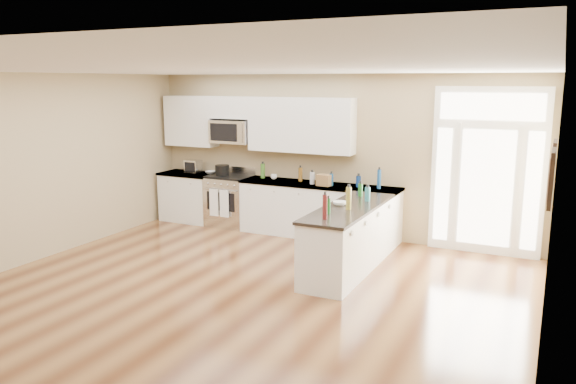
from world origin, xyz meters
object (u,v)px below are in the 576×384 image
at_px(peninsula_cabinet, 349,241).
at_px(stockpot, 222,170).
at_px(kitchen_range, 230,200).
at_px(toaster_oven, 193,166).

relative_size(peninsula_cabinet, stockpot, 8.73).
bearing_deg(peninsula_cabinet, stockpot, 154.58).
relative_size(kitchen_range, toaster_oven, 3.80).
height_order(kitchen_range, toaster_oven, toaster_oven).
relative_size(kitchen_range, stockpot, 4.07).
xyz_separation_m(stockpot, toaster_oven, (-0.71, 0.08, 0.01)).
distance_m(kitchen_range, toaster_oven, 1.04).
bearing_deg(stockpot, peninsula_cabinet, -25.42).
relative_size(peninsula_cabinet, toaster_oven, 8.15).
height_order(stockpot, toaster_oven, toaster_oven).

